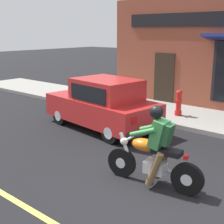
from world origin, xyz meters
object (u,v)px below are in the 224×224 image
(motorcycle_with_rider, at_px, (154,153))
(car_hatchback, at_px, (103,104))
(trash_bin, at_px, (103,91))
(fire_hydrant, at_px, (179,103))

(motorcycle_with_rider, bearing_deg, car_hatchback, 56.62)
(car_hatchback, distance_m, trash_bin, 2.86)
(motorcycle_with_rider, relative_size, car_hatchback, 0.51)
(motorcycle_with_rider, xyz_separation_m, fire_hydrant, (4.57, 1.93, -0.11))
(fire_hydrant, relative_size, trash_bin, 0.90)
(motorcycle_with_rider, xyz_separation_m, trash_bin, (4.25, 5.11, -0.04))
(car_hatchback, xyz_separation_m, fire_hydrant, (2.45, -1.28, -0.19))
(trash_bin, bearing_deg, car_hatchback, -138.27)
(car_hatchback, xyz_separation_m, trash_bin, (2.13, 1.90, -0.13))
(motorcycle_with_rider, bearing_deg, trash_bin, 50.28)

